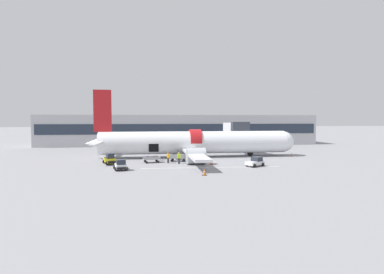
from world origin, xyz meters
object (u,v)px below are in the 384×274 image
ground_crew_driver (179,158)px  ground_crew_helper (168,157)px  ground_crew_loader_a (189,154)px  baggage_tug_mid (110,159)px  baggage_tug_rear (255,162)px  baggage_cart_queued (152,159)px  baggage_tug_lead (121,166)px  ground_crew_loader_b (196,155)px  airplane (192,143)px  baggage_cart_loading (178,158)px  ground_crew_supervisor (200,154)px

ground_crew_driver → ground_crew_helper: (-1.62, 1.10, -0.05)m
ground_crew_loader_a → ground_crew_driver: bearing=-115.6°
baggage_tug_mid → ground_crew_loader_a: bearing=14.2°
baggage_tug_rear → ground_crew_loader_a: bearing=135.1°
baggage_cart_queued → baggage_tug_lead: bearing=-123.1°
ground_crew_loader_b → ground_crew_helper: size_ratio=1.03×
ground_crew_loader_a → ground_crew_loader_b: size_ratio=1.00×
airplane → baggage_cart_loading: size_ratio=10.41×
airplane → ground_crew_helper: (-4.88, -7.05, -1.72)m
baggage_cart_loading → ground_crew_supervisor: (4.10, 2.70, 0.32)m
baggage_tug_mid → baggage_cart_loading: size_ratio=0.86×
baggage_tug_rear → ground_crew_driver: (-10.92, 3.94, 0.38)m
baggage_tug_lead → baggage_cart_loading: bearing=41.2°
baggage_tug_lead → baggage_cart_queued: bearing=56.9°
airplane → ground_crew_loader_a: size_ratio=21.51×
baggage_cart_loading → baggage_cart_queued: (-4.28, -0.89, -0.01)m
ground_crew_loader_b → ground_crew_driver: size_ratio=0.97×
baggage_cart_loading → ground_crew_loader_b: ground_crew_loader_b is taller
airplane → baggage_tug_mid: airplane is taller
ground_crew_loader_b → ground_crew_supervisor: bearing=62.6°
airplane → baggage_tug_mid: (-13.94, -6.72, -1.92)m
baggage_tug_lead → ground_crew_helper: bearing=39.9°
ground_crew_loader_a → baggage_tug_rear: bearing=-44.9°
baggage_cart_queued → ground_crew_loader_a: bearing=22.6°
baggage_cart_queued → ground_crew_supervisor: (8.37, 3.59, 0.33)m
baggage_tug_rear → baggage_cart_loading: (-10.73, 6.90, -0.07)m
ground_crew_driver → baggage_tug_lead: bearing=-151.4°
baggage_tug_rear → ground_crew_helper: bearing=158.1°
ground_crew_helper → baggage_tug_rear: bearing=-21.9°
ground_crew_supervisor → ground_crew_helper: bearing=-142.3°
baggage_tug_rear → ground_crew_helper: 13.52m
airplane → baggage_tug_lead: size_ratio=14.29×
baggage_tug_lead → baggage_cart_loading: baggage_tug_lead is taller
baggage_tug_lead → baggage_cart_loading: size_ratio=0.73×
airplane → baggage_tug_rear: size_ratio=12.28×
baggage_cart_loading → ground_crew_driver: ground_crew_driver is taller
baggage_tug_rear → ground_crew_helper: size_ratio=1.79×
ground_crew_loader_a → ground_crew_loader_b: (0.91, -1.21, 0.00)m
ground_crew_loader_b → ground_crew_supervisor: size_ratio=1.12×
airplane → baggage_tug_mid: size_ratio=12.04×
baggage_tug_rear → ground_crew_loader_a: size_ratio=1.75×
baggage_tug_mid → ground_crew_loader_a: 13.34m
airplane → baggage_cart_queued: (-7.35, -6.08, -2.12)m
baggage_tug_mid → ground_crew_supervisor: baggage_tug_mid is taller
airplane → baggage_cart_loading: 6.39m
baggage_cart_queued → ground_crew_helper: size_ratio=2.10×
ground_crew_loader_a → baggage_tug_mid: bearing=-165.8°
airplane → baggage_tug_lead: 17.40m
airplane → ground_crew_supervisor: size_ratio=23.95×
baggage_tug_lead → baggage_tug_rear: (19.34, 0.65, -0.03)m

